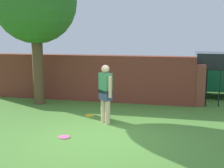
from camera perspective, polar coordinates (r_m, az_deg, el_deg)
name	(u,v)px	position (r m, az deg, el deg)	size (l,w,h in m)	color
ground_plane	(99,137)	(7.12, -2.57, -10.27)	(40.00, 40.00, 0.00)	#4C8433
brick_wall	(86,78)	(10.78, -5.17, 1.25)	(7.83, 0.50, 1.67)	brown
tree	(35,3)	(10.39, -14.86, 15.18)	(2.79, 2.79, 4.90)	brown
person	(105,91)	(7.91, -1.30, -1.44)	(0.42, 0.41, 1.62)	beige
car	(222,75)	(12.12, 20.75, 1.72)	(4.22, 1.96, 1.72)	#0C4C2D
frisbee_pink	(64,137)	(7.15, -9.42, -10.23)	(0.27, 0.27, 0.02)	pink
frisbee_yellow	(89,115)	(8.83, -4.48, -6.19)	(0.27, 0.27, 0.02)	yellow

